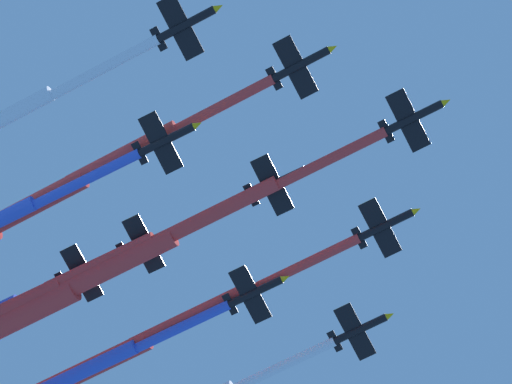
# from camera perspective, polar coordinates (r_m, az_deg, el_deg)

# --- Properties ---
(jet_lead) EXTENTS (60.11, 52.84, 4.23)m
(jet_lead) POSITION_cam_1_polar(r_m,az_deg,el_deg) (175.48, -6.63, -3.50)
(jet_lead) COLOR black
(jet_port_inner) EXTENTS (62.35, 54.49, 4.13)m
(jet_port_inner) POSITION_cam_1_polar(r_m,az_deg,el_deg) (184.82, -7.80, -8.14)
(jet_port_inner) COLOR black
(jet_starboard_inner) EXTENTS (56.08, 48.54, 4.17)m
(jet_starboard_inner) POSITION_cam_1_polar(r_m,az_deg,el_deg) (176.44, -10.36, -0.72)
(jet_starboard_inner) COLOR black
(jet_port_mid) EXTENTS (55.13, 50.07, 4.20)m
(jet_port_mid) POSITION_cam_1_polar(r_m,az_deg,el_deg) (181.62, -11.30, -5.41)
(jet_port_mid) COLOR black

